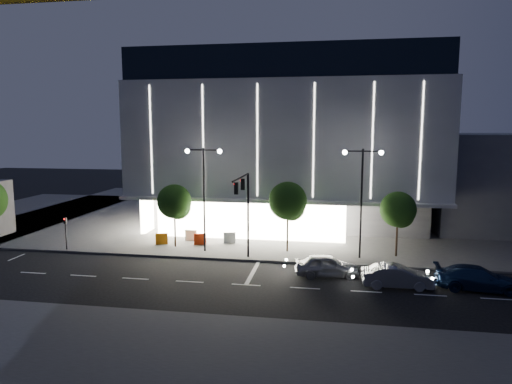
{
  "coord_description": "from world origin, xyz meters",
  "views": [
    {
      "loc": [
        7.53,
        -30.88,
        10.57
      ],
      "look_at": [
        1.04,
        8.52,
        5.0
      ],
      "focal_mm": 32.0,
      "sensor_mm": 36.0,
      "label": 1
    }
  ],
  "objects_px": {
    "traffic_mast": "(245,201)",
    "barrier_a": "(162,239)",
    "tree_left": "(175,203)",
    "car_second": "(397,276)",
    "barrier_b": "(191,235)",
    "tree_right": "(398,211)",
    "street_lamp_east": "(362,187)",
    "barrier_d": "(230,238)",
    "ped_signal_far": "(66,230)",
    "barrier_c": "(200,239)",
    "street_lamp_west": "(204,184)",
    "tree_mid": "(288,203)",
    "car_lead": "(327,266)",
    "car_third": "(478,278)"
  },
  "relations": [
    {
      "from": "traffic_mast",
      "to": "barrier_a",
      "type": "relative_size",
      "value": 6.43
    },
    {
      "from": "tree_left",
      "to": "car_second",
      "type": "xyz_separation_m",
      "value": [
        18.03,
        -7.35,
        -3.27
      ]
    },
    {
      "from": "tree_left",
      "to": "barrier_b",
      "type": "distance_m",
      "value": 4.17
    },
    {
      "from": "tree_right",
      "to": "traffic_mast",
      "type": "bearing_deg",
      "value": -162.98
    },
    {
      "from": "street_lamp_east",
      "to": "barrier_a",
      "type": "height_order",
      "value": "street_lamp_east"
    },
    {
      "from": "street_lamp_east",
      "to": "barrier_a",
      "type": "xyz_separation_m",
      "value": [
        -17.49,
        1.55,
        -5.31
      ]
    },
    {
      "from": "barrier_b",
      "to": "barrier_d",
      "type": "bearing_deg",
      "value": -6.09
    },
    {
      "from": "street_lamp_east",
      "to": "ped_signal_far",
      "type": "relative_size",
      "value": 3.0
    },
    {
      "from": "barrier_c",
      "to": "street_lamp_west",
      "type": "bearing_deg",
      "value": -76.14
    },
    {
      "from": "car_second",
      "to": "tree_mid",
      "type": "bearing_deg",
      "value": 45.62
    },
    {
      "from": "traffic_mast",
      "to": "barrier_a",
      "type": "xyz_separation_m",
      "value": [
        -8.49,
        4.22,
        -4.38
      ]
    },
    {
      "from": "car_lead",
      "to": "barrier_c",
      "type": "relative_size",
      "value": 4.21
    },
    {
      "from": "traffic_mast",
      "to": "street_lamp_east",
      "type": "relative_size",
      "value": 0.79
    },
    {
      "from": "traffic_mast",
      "to": "tree_left",
      "type": "relative_size",
      "value": 1.24
    },
    {
      "from": "barrier_d",
      "to": "tree_left",
      "type": "bearing_deg",
      "value": -172.48
    },
    {
      "from": "ped_signal_far",
      "to": "car_third",
      "type": "distance_m",
      "value": 32.57
    },
    {
      "from": "tree_right",
      "to": "street_lamp_east",
      "type": "bearing_deg",
      "value": -161.37
    },
    {
      "from": "traffic_mast",
      "to": "tree_right",
      "type": "distance_m",
      "value": 12.63
    },
    {
      "from": "barrier_b",
      "to": "street_lamp_west",
      "type": "bearing_deg",
      "value": -55.8
    },
    {
      "from": "car_second",
      "to": "car_third",
      "type": "bearing_deg",
      "value": -87.45
    },
    {
      "from": "traffic_mast",
      "to": "car_third",
      "type": "height_order",
      "value": "traffic_mast"
    },
    {
      "from": "traffic_mast",
      "to": "tree_right",
      "type": "height_order",
      "value": "traffic_mast"
    },
    {
      "from": "street_lamp_east",
      "to": "car_lead",
      "type": "height_order",
      "value": "street_lamp_east"
    },
    {
      "from": "barrier_b",
      "to": "barrier_d",
      "type": "height_order",
      "value": "same"
    },
    {
      "from": "barrier_d",
      "to": "ped_signal_far",
      "type": "bearing_deg",
      "value": -177.56
    },
    {
      "from": "street_lamp_east",
      "to": "barrier_a",
      "type": "distance_m",
      "value": 18.34
    },
    {
      "from": "tree_left",
      "to": "barrier_c",
      "type": "bearing_deg",
      "value": 27.07
    },
    {
      "from": "ped_signal_far",
      "to": "tree_mid",
      "type": "xyz_separation_m",
      "value": [
        19.03,
        2.52,
        2.45
      ]
    },
    {
      "from": "car_lead",
      "to": "barrier_a",
      "type": "bearing_deg",
      "value": 60.33
    },
    {
      "from": "ped_signal_far",
      "to": "car_lead",
      "type": "relative_size",
      "value": 0.65
    },
    {
      "from": "car_second",
      "to": "tree_right",
      "type": "bearing_deg",
      "value": -9.44
    },
    {
      "from": "car_second",
      "to": "barrier_a",
      "type": "height_order",
      "value": "car_second"
    },
    {
      "from": "traffic_mast",
      "to": "barrier_d",
      "type": "height_order",
      "value": "traffic_mast"
    },
    {
      "from": "ped_signal_far",
      "to": "tree_left",
      "type": "height_order",
      "value": "tree_left"
    },
    {
      "from": "tree_left",
      "to": "barrier_d",
      "type": "bearing_deg",
      "value": 23.33
    },
    {
      "from": "ped_signal_far",
      "to": "car_third",
      "type": "xyz_separation_m",
      "value": [
        32.25,
        -4.42,
        -1.11
      ]
    },
    {
      "from": "tree_right",
      "to": "car_lead",
      "type": "relative_size",
      "value": 1.19
    },
    {
      "from": "car_lead",
      "to": "barrier_d",
      "type": "bearing_deg",
      "value": 42.45
    },
    {
      "from": "tree_right",
      "to": "barrier_b",
      "type": "distance_m",
      "value": 18.74
    },
    {
      "from": "car_lead",
      "to": "barrier_b",
      "type": "height_order",
      "value": "car_lead"
    },
    {
      "from": "street_lamp_east",
      "to": "ped_signal_far",
      "type": "distance_m",
      "value": 25.37
    },
    {
      "from": "street_lamp_west",
      "to": "street_lamp_east",
      "type": "xyz_separation_m",
      "value": [
        13.0,
        0.0,
        0.0
      ]
    },
    {
      "from": "tree_mid",
      "to": "tree_right",
      "type": "xyz_separation_m",
      "value": [
        9.0,
        -0.0,
        -0.45
      ]
    },
    {
      "from": "street_lamp_east",
      "to": "barrier_c",
      "type": "distance_m",
      "value": 15.12
    },
    {
      "from": "street_lamp_west",
      "to": "tree_right",
      "type": "bearing_deg",
      "value": 3.64
    },
    {
      "from": "tree_left",
      "to": "barrier_d",
      "type": "relative_size",
      "value": 5.2
    },
    {
      "from": "traffic_mast",
      "to": "barrier_c",
      "type": "height_order",
      "value": "traffic_mast"
    },
    {
      "from": "barrier_a",
      "to": "barrier_b",
      "type": "relative_size",
      "value": 1.0
    },
    {
      "from": "street_lamp_west",
      "to": "tree_right",
      "type": "xyz_separation_m",
      "value": [
        16.03,
        1.02,
        -2.07
      ]
    },
    {
      "from": "car_third",
      "to": "barrier_b",
      "type": "distance_m",
      "value": 24.37
    }
  ]
}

